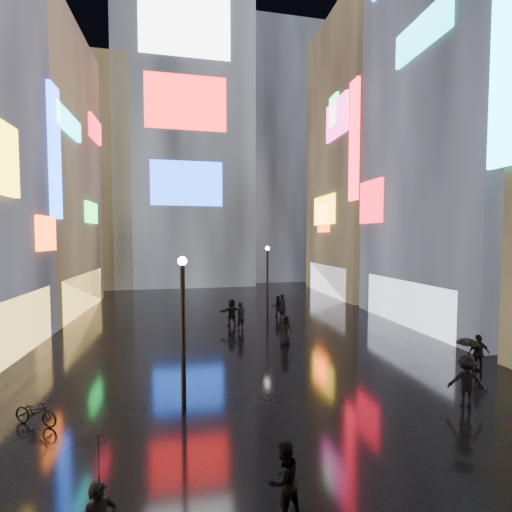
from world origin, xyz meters
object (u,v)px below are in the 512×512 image
object	(u,v)px
pedestrian_3	(479,353)
bicycle	(36,412)
lamp_near	(183,324)
lamp_far	(267,277)

from	to	relation	value
pedestrian_3	bicycle	size ratio (longest dim) A/B	1.03
lamp_near	bicycle	xyz separation A→B (m)	(-4.49, -0.00, -2.53)
bicycle	pedestrian_3	bearing A→B (deg)	-60.64
lamp_near	bicycle	world-z (taller)	lamp_near
pedestrian_3	lamp_far	bearing A→B (deg)	-53.76
lamp_near	bicycle	distance (m)	5.16
pedestrian_3	bicycle	xyz separation A→B (m)	(-17.00, -0.91, -0.40)
lamp_near	pedestrian_3	size ratio (longest dim) A/B	3.20
lamp_far	pedestrian_3	bearing A→B (deg)	-61.20
lamp_near	pedestrian_3	xyz separation A→B (m)	(12.51, 0.91, -2.13)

